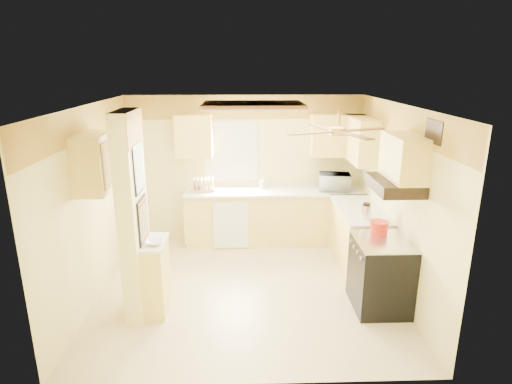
{
  "coord_description": "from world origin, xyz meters",
  "views": [
    {
      "loc": [
        -0.05,
        -5.35,
        2.98
      ],
      "look_at": [
        0.13,
        0.35,
        1.28
      ],
      "focal_mm": 30.0,
      "sensor_mm": 36.0,
      "label": 1
    }
  ],
  "objects_px": {
    "dutch_oven": "(379,227)",
    "kettle": "(366,211)",
    "microwave": "(334,182)",
    "stove": "(380,274)",
    "bowl": "(154,242)"
  },
  "relations": [
    {
      "from": "microwave",
      "to": "kettle",
      "type": "bearing_deg",
      "value": 102.67
    },
    {
      "from": "dutch_oven",
      "to": "kettle",
      "type": "xyz_separation_m",
      "value": [
        -0.03,
        0.48,
        0.05
      ]
    },
    {
      "from": "microwave",
      "to": "kettle",
      "type": "xyz_separation_m",
      "value": [
        0.15,
        -1.4,
        -0.04
      ]
    },
    {
      "from": "dutch_oven",
      "to": "kettle",
      "type": "height_order",
      "value": "kettle"
    },
    {
      "from": "stove",
      "to": "kettle",
      "type": "xyz_separation_m",
      "value": [
        -0.02,
        0.71,
        0.58
      ]
    },
    {
      "from": "stove",
      "to": "dutch_oven",
      "type": "distance_m",
      "value": 0.58
    },
    {
      "from": "bowl",
      "to": "dutch_oven",
      "type": "height_order",
      "value": "dutch_oven"
    },
    {
      "from": "bowl",
      "to": "kettle",
      "type": "xyz_separation_m",
      "value": [
        2.75,
        0.81,
        0.08
      ]
    },
    {
      "from": "microwave",
      "to": "stove",
      "type": "bearing_deg",
      "value": 101.26
    },
    {
      "from": "dutch_oven",
      "to": "bowl",
      "type": "bearing_deg",
      "value": -173.33
    },
    {
      "from": "microwave",
      "to": "dutch_oven",
      "type": "relative_size",
      "value": 2.15
    },
    {
      "from": "stove",
      "to": "kettle",
      "type": "bearing_deg",
      "value": 91.72
    },
    {
      "from": "bowl",
      "to": "dutch_oven",
      "type": "bearing_deg",
      "value": 6.67
    },
    {
      "from": "stove",
      "to": "dutch_oven",
      "type": "height_order",
      "value": "dutch_oven"
    },
    {
      "from": "microwave",
      "to": "kettle",
      "type": "height_order",
      "value": "microwave"
    }
  ]
}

